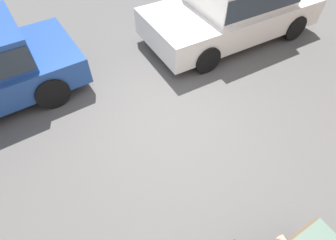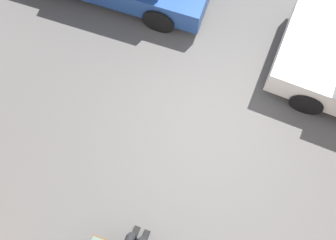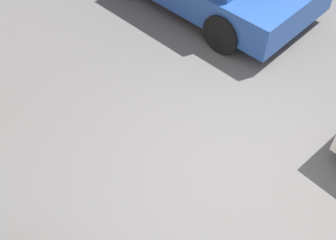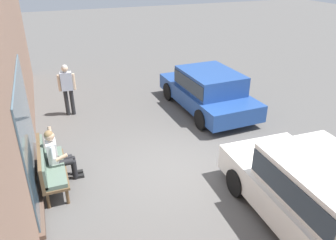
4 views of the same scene
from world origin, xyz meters
name	(u,v)px [view 4 (image 4 of 4)]	position (x,y,z in m)	size (l,w,h in m)	color
ground_plane	(174,168)	(0.00, 0.00, 0.00)	(60.00, 60.00, 0.00)	#565451
building_facade	(3,90)	(0.00, 3.40, 2.56)	(18.00, 0.51, 5.14)	#93705B
bench	(49,165)	(0.37, 2.90, 0.56)	(1.69, 0.55, 0.99)	brown
person_on_phone	(57,154)	(0.54, 2.67, 0.70)	(0.73, 0.74, 1.33)	black
parked_car_near	(319,194)	(-2.82, -1.75, 0.81)	(4.26, 2.09, 1.50)	white
parked_car_mid	(208,89)	(2.89, -2.42, 0.77)	(4.17, 2.05, 1.40)	#23478E
pedestrian_standing	(67,86)	(4.18, 2.05, 1.02)	(0.23, 0.55, 1.73)	#232326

